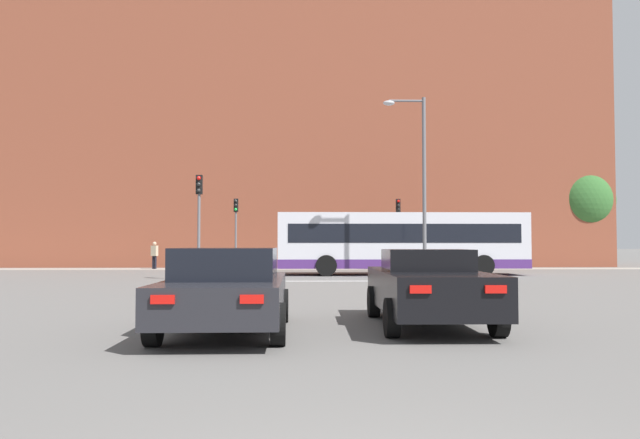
% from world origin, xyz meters
% --- Properties ---
extents(stop_line_strip, '(7.31, 0.30, 0.01)m').
position_xyz_m(stop_line_strip, '(0.00, 22.65, 0.00)').
color(stop_line_strip, silver).
rests_on(stop_line_strip, ground_plane).
extents(far_pavement, '(68.12, 2.50, 0.01)m').
position_xyz_m(far_pavement, '(0.00, 35.38, 0.01)').
color(far_pavement, gray).
rests_on(far_pavement, ground_plane).
extents(brick_civic_building, '(42.64, 10.74, 22.34)m').
position_xyz_m(brick_civic_building, '(-0.76, 42.84, 10.23)').
color(brick_civic_building, brown).
rests_on(brick_civic_building, ground_plane).
extents(car_saloon_left, '(2.09, 4.61, 1.44)m').
position_xyz_m(car_saloon_left, '(-1.85, 7.84, 0.74)').
color(car_saloon_left, '#232328').
rests_on(car_saloon_left, ground_plane).
extents(car_roadster_right, '(1.98, 4.63, 1.41)m').
position_xyz_m(car_roadster_right, '(1.76, 8.63, 0.71)').
color(car_roadster_right, black).
rests_on(car_roadster_right, ground_plane).
extents(bus_crossing_lead, '(12.08, 2.76, 3.03)m').
position_xyz_m(bus_crossing_lead, '(4.29, 27.79, 1.62)').
color(bus_crossing_lead, silver).
rests_on(bus_crossing_lead, ground_plane).
extents(traffic_light_far_left, '(0.26, 0.31, 4.26)m').
position_xyz_m(traffic_light_far_left, '(-4.60, 34.77, 2.86)').
color(traffic_light_far_left, slate).
rests_on(traffic_light_far_left, ground_plane).
extents(traffic_light_far_right, '(0.26, 0.31, 4.26)m').
position_xyz_m(traffic_light_far_right, '(5.22, 34.70, 2.86)').
color(traffic_light_far_right, slate).
rests_on(traffic_light_far_right, ground_plane).
extents(traffic_light_near_left, '(0.26, 0.31, 4.39)m').
position_xyz_m(traffic_light_near_left, '(-4.88, 23.11, 2.94)').
color(traffic_light_near_left, slate).
rests_on(traffic_light_near_left, ground_plane).
extents(street_lamp_junction, '(1.84, 0.36, 7.85)m').
position_xyz_m(street_lamp_junction, '(4.38, 23.69, 4.71)').
color(street_lamp_junction, slate).
rests_on(street_lamp_junction, ground_plane).
extents(pedestrian_waiting, '(0.34, 0.45, 1.79)m').
position_xyz_m(pedestrian_waiting, '(7.88, 34.64, 1.06)').
color(pedestrian_waiting, brown).
rests_on(pedestrian_waiting, ground_plane).
extents(pedestrian_walking_east, '(0.46, 0.39, 1.85)m').
position_xyz_m(pedestrian_walking_east, '(3.25, 34.76, 1.10)').
color(pedestrian_walking_east, brown).
rests_on(pedestrian_walking_east, ground_plane).
extents(pedestrian_walking_west, '(0.46, 0.38, 1.66)m').
position_xyz_m(pedestrian_walking_west, '(-9.59, 35.33, 0.97)').
color(pedestrian_walking_west, black).
rests_on(pedestrian_walking_west, ground_plane).
extents(tree_by_building, '(4.65, 4.65, 6.95)m').
position_xyz_m(tree_by_building, '(18.49, 39.45, 4.50)').
color(tree_by_building, '#4C3823').
rests_on(tree_by_building, ground_plane).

